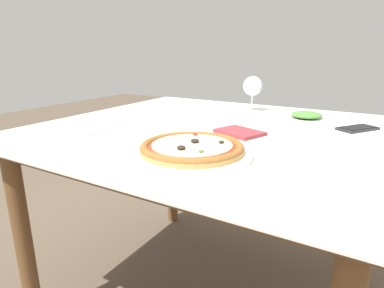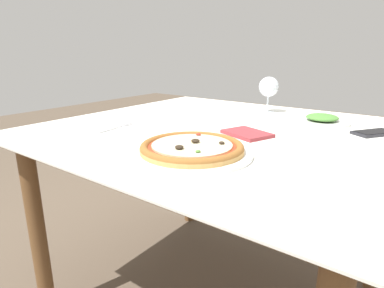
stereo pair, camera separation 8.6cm
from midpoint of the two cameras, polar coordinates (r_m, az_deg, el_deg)
The scene contains 7 objects.
dining_table at distance 1.20m, azimuth 7.46°, elevation -1.07°, with size 1.25×1.17×0.76m.
pizza_plate at distance 0.87m, azimuth 2.85°, elevation -0.89°, with size 0.33×0.33×0.04m.
fork at distance 1.19m, azimuth -11.26°, elevation 2.89°, with size 0.04×0.17×0.00m.
wine_glass_far_left at distance 1.50m, azimuth 15.24°, elevation 9.66°, with size 0.09×0.09×0.16m.
cell_phone at distance 1.26m, azimuth 31.43°, elevation 1.69°, with size 0.14×0.16×0.01m.
side_plate at distance 1.36m, azimuth 23.82°, elevation 3.95°, with size 0.21×0.21×0.04m.
napkin_folded at distance 1.09m, azimuth 12.00°, elevation 1.81°, with size 0.18×0.16×0.01m.
Camera 2 is at (0.59, -0.98, 1.03)m, focal length 30.00 mm.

